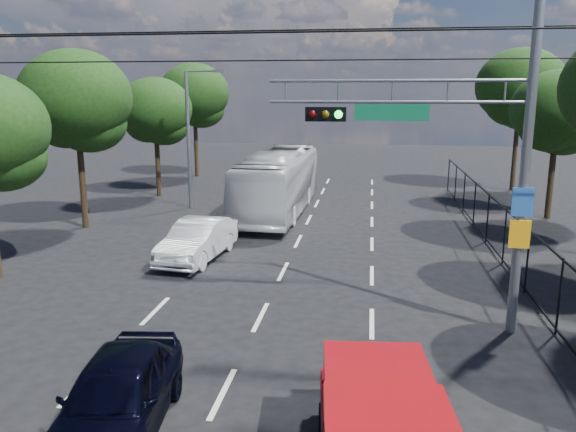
% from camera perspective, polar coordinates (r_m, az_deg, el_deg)
% --- Properties ---
extents(lane_markings, '(6.12, 38.00, 0.01)m').
position_cam_1_polar(lane_markings, '(21.11, 0.34, -3.96)').
color(lane_markings, beige).
rests_on(lane_markings, ground).
extents(signal_mast, '(6.43, 0.39, 9.50)m').
position_cam_1_polar(signal_mast, '(14.27, 18.52, 8.87)').
color(signal_mast, slate).
rests_on(signal_mast, ground).
extents(streetlight_left, '(2.09, 0.22, 7.08)m').
position_cam_1_polar(streetlight_left, '(29.57, -9.80, 8.36)').
color(streetlight_left, slate).
rests_on(streetlight_left, ground).
extents(utility_wires, '(22.00, 5.04, 0.74)m').
position_cam_1_polar(utility_wires, '(15.19, -2.47, 17.19)').
color(utility_wires, black).
rests_on(utility_wires, ground).
extents(fence_right, '(0.06, 34.03, 2.00)m').
position_cam_1_polar(fence_right, '(19.48, 22.29, -3.20)').
color(fence_right, black).
rests_on(fence_right, ground).
extents(tree_right_d, '(4.32, 4.32, 7.02)m').
position_cam_1_polar(tree_right_d, '(29.38, 25.71, 9.08)').
color(tree_right_d, black).
rests_on(tree_right_d, ground).
extents(tree_right_e, '(5.28, 5.28, 8.58)m').
position_cam_1_polar(tree_right_e, '(37.13, 22.54, 11.50)').
color(tree_right_e, black).
rests_on(tree_right_e, ground).
extents(tree_left_c, '(4.80, 4.80, 7.80)m').
position_cam_1_polar(tree_left_c, '(26.29, -20.64, 10.43)').
color(tree_left_c, black).
rests_on(tree_left_c, ground).
extents(tree_left_d, '(4.20, 4.20, 6.83)m').
position_cam_1_polar(tree_left_d, '(33.40, -13.28, 10.00)').
color(tree_left_d, black).
rests_on(tree_left_d, ground).
extents(tree_left_e, '(4.92, 4.92, 7.99)m').
position_cam_1_polar(tree_left_e, '(40.99, -9.46, 11.70)').
color(tree_left_e, black).
rests_on(tree_left_e, ground).
extents(navy_hatchback, '(2.20, 4.43, 1.45)m').
position_cam_1_polar(navy_hatchback, '(10.86, -16.97, -17.08)').
color(navy_hatchback, black).
rests_on(navy_hatchback, ground).
extents(white_bus, '(2.84, 11.16, 3.09)m').
position_cam_1_polar(white_bus, '(28.25, -0.95, 3.46)').
color(white_bus, silver).
rests_on(white_bus, ground).
extents(white_van, '(2.01, 4.56, 1.45)m').
position_cam_1_polar(white_van, '(20.65, -9.18, -2.42)').
color(white_van, silver).
rests_on(white_van, ground).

